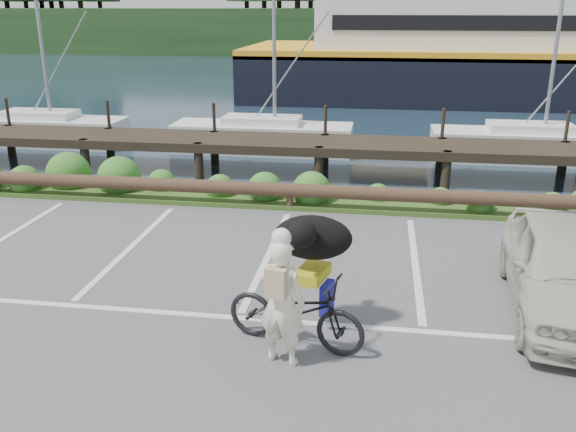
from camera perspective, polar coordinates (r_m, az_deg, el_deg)
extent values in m
plane|color=#4E4E50|center=(9.24, -4.05, -8.35)|extent=(72.00, 72.00, 0.00)
plane|color=#162636|center=(56.29, 6.82, 13.34)|extent=(160.00, 160.00, 0.00)
cube|color=#3D5B21|center=(14.06, 0.59, 1.68)|extent=(34.00, 1.60, 0.10)
imported|color=black|center=(8.00, 0.69, -8.86)|extent=(2.00, 1.11, 1.00)
imported|color=white|center=(7.49, -0.60, -8.10)|extent=(0.68, 0.53, 1.65)
ellipsoid|color=black|center=(8.19, 2.33, -2.02)|extent=(0.77, 1.16, 0.62)
imported|color=beige|center=(9.68, 24.61, -4.45)|extent=(1.90, 4.04, 1.34)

